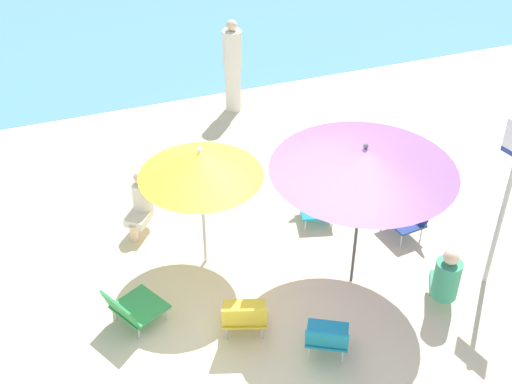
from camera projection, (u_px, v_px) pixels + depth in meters
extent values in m
plane|color=beige|center=(259.00, 312.00, 8.41)|extent=(40.00, 40.00, 0.00)
cylinder|color=silver|center=(203.00, 209.00, 8.65)|extent=(0.04, 0.04, 1.72)
cone|color=yellow|center=(200.00, 163.00, 8.25)|extent=(1.53, 1.53, 0.35)
sphere|color=silver|center=(199.00, 149.00, 8.13)|extent=(0.06, 0.06, 0.06)
cylinder|color=#4C4C51|center=(358.00, 219.00, 8.27)|extent=(0.04, 0.04, 2.00)
cone|color=#8E56C6|center=(364.00, 159.00, 7.76)|extent=(2.16, 2.16, 0.28)
sphere|color=#4C4C51|center=(366.00, 146.00, 7.66)|extent=(0.06, 0.06, 0.06)
cube|color=teal|center=(327.00, 335.00, 7.77)|extent=(0.62, 0.60, 0.03)
cube|color=teal|center=(327.00, 340.00, 7.48)|extent=(0.48, 0.34, 0.33)
cylinder|color=silver|center=(311.00, 330.00, 8.01)|extent=(0.02, 0.02, 0.24)
cylinder|color=silver|center=(344.00, 334.00, 7.96)|extent=(0.02, 0.02, 0.24)
cylinder|color=silver|center=(309.00, 353.00, 7.73)|extent=(0.02, 0.02, 0.24)
cylinder|color=silver|center=(342.00, 357.00, 7.69)|extent=(0.02, 0.02, 0.24)
cube|color=#33934C|center=(140.00, 307.00, 8.18)|extent=(0.71, 0.72, 0.03)
cube|color=#33934C|center=(120.00, 309.00, 7.92)|extent=(0.37, 0.54, 0.32)
cylinder|color=silver|center=(142.00, 296.00, 8.49)|extent=(0.02, 0.02, 0.20)
cylinder|color=silver|center=(166.00, 313.00, 8.25)|extent=(0.02, 0.02, 0.20)
cylinder|color=silver|center=(115.00, 314.00, 8.24)|extent=(0.02, 0.02, 0.20)
cylinder|color=silver|center=(139.00, 333.00, 8.00)|extent=(0.02, 0.02, 0.20)
cube|color=navy|center=(403.00, 220.00, 9.46)|extent=(0.49, 0.59, 0.03)
cube|color=navy|center=(418.00, 203.00, 9.42)|extent=(0.23, 0.56, 0.41)
cylinder|color=silver|center=(401.00, 240.00, 9.32)|extent=(0.02, 0.02, 0.23)
cylinder|color=silver|center=(382.00, 222.00, 9.64)|extent=(0.02, 0.02, 0.23)
cylinder|color=silver|center=(421.00, 233.00, 9.45)|extent=(0.02, 0.02, 0.23)
cylinder|color=silver|center=(402.00, 215.00, 9.76)|extent=(0.02, 0.02, 0.23)
cube|color=gold|center=(244.00, 314.00, 8.07)|extent=(0.63, 0.60, 0.03)
cube|color=gold|center=(244.00, 318.00, 7.76)|extent=(0.53, 0.30, 0.38)
cylinder|color=silver|center=(227.00, 310.00, 8.29)|extent=(0.02, 0.02, 0.21)
cylinder|color=silver|center=(261.00, 309.00, 8.30)|extent=(0.02, 0.02, 0.21)
cylinder|color=silver|center=(227.00, 333.00, 7.99)|extent=(0.02, 0.02, 0.21)
cylinder|color=silver|center=(262.00, 333.00, 8.00)|extent=(0.02, 0.02, 0.21)
cube|color=teal|center=(317.00, 209.00, 9.74)|extent=(0.58, 0.60, 0.03)
cube|color=teal|center=(315.00, 187.00, 9.84)|extent=(0.50, 0.26, 0.38)
cylinder|color=silver|center=(332.00, 223.00, 9.66)|extent=(0.02, 0.02, 0.19)
cylinder|color=silver|center=(305.00, 224.00, 9.63)|extent=(0.02, 0.02, 0.19)
cylinder|color=silver|center=(327.00, 206.00, 9.98)|extent=(0.02, 0.02, 0.19)
cylinder|color=silver|center=(301.00, 207.00, 9.95)|extent=(0.02, 0.02, 0.19)
cube|color=#389970|center=(443.00, 284.00, 8.46)|extent=(0.45, 0.47, 0.12)
cylinder|color=beige|center=(441.00, 282.00, 8.66)|extent=(0.12, 0.12, 0.23)
cylinder|color=#389970|center=(446.00, 279.00, 8.17)|extent=(0.31, 0.31, 0.51)
sphere|color=beige|center=(451.00, 257.00, 7.96)|extent=(0.19, 0.19, 0.19)
cube|color=silver|center=(138.00, 218.00, 9.48)|extent=(0.44, 0.46, 0.12)
cylinder|color=beige|center=(134.00, 232.00, 9.43)|extent=(0.12, 0.12, 0.26)
cylinder|color=silver|center=(142.00, 197.00, 9.48)|extent=(0.28, 0.28, 0.47)
sphere|color=beige|center=(140.00, 177.00, 9.29)|extent=(0.19, 0.19, 0.19)
cylinder|color=silver|center=(233.00, 88.00, 12.21)|extent=(0.28, 0.28, 0.84)
cylinder|color=silver|center=(232.00, 49.00, 11.77)|extent=(0.33, 0.33, 0.67)
sphere|color=beige|center=(232.00, 25.00, 11.51)|extent=(0.19, 0.19, 0.19)
cylinder|color=#ADADB2|center=(503.00, 208.00, 8.16)|extent=(0.06, 0.06, 2.34)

